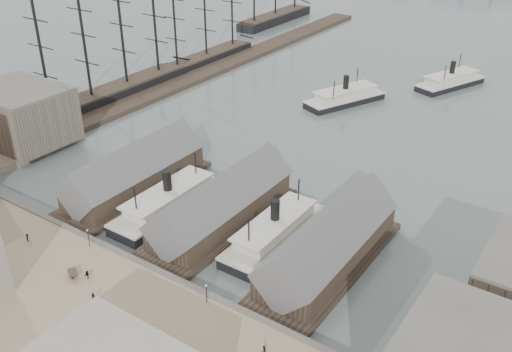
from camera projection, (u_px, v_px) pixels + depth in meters
The scene contains 22 objects.
ground at pixel (170, 262), 112.51m from camera, with size 900.00×900.00×0.00m, color #515E5C.
quay at pixel (91, 316), 97.51m from camera, with size 180.00×30.00×2.00m, color gray.
seawall at pixel (151, 271), 108.19m from camera, with size 180.00×1.20×2.30m, color #59544C.
west_wharf at pixel (213, 69), 218.61m from camera, with size 10.00×220.00×1.60m, color #2D231C.
ferry_shed_west at pixel (135, 173), 135.51m from camera, with size 14.00×42.00×12.60m.
ferry_shed_center at pixel (222, 205), 122.57m from camera, with size 14.00×42.00×12.60m.
ferry_shed_east at pixel (329, 245), 109.63m from camera, with size 14.00×42.00×12.60m.
warehouse_west_back at pixel (21, 115), 156.16m from camera, with size 26.00×20.00×14.00m, color #60564C.
lamp_post_near_w at pixel (88, 234), 112.66m from camera, with size 0.44×0.44×3.92m.
lamp_post_near_e at pixel (206, 290), 97.73m from camera, with size 0.44×0.44×3.92m.
ferry_docked_west at pixel (169, 201), 128.13m from camera, with size 9.10×30.32×10.83m.
ferry_docked_east at pixel (275, 231), 117.89m from camera, with size 8.68×28.93×10.33m.
ferry_open_near at pixel (345, 97), 187.65m from camera, with size 18.99×29.51×10.16m.
ferry_open_mid at pixel (450, 81), 202.04m from camera, with size 18.19×28.93×9.94m.
sailing_ship_near at pixel (110, 92), 189.76m from camera, with size 9.74×67.10×40.04m.
sailing_ship_mid at pixel (207, 57), 226.88m from camera, with size 8.62×49.80×35.43m.
sailing_ship_far at pixel (275, 17), 287.97m from camera, with size 9.70×53.89×39.88m.
horse_cart_center at pixel (81, 274), 104.84m from camera, with size 4.72×3.37×1.48m.
pedestrian_2 at pixel (28, 237), 114.99m from camera, with size 1.12×0.64×1.74m, color black.
pedestrian_4 at pixel (93, 297), 98.88m from camera, with size 0.88×0.57×1.81m, color black.
pedestrian_5 at pixel (122, 322), 93.38m from camera, with size 0.66×0.48×1.80m, color black.
pedestrian_6 at pixel (264, 351), 87.87m from camera, with size 0.88×0.69×1.82m, color black.
Camera 1 is at (65.43, -65.48, 68.32)m, focal length 40.00 mm.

